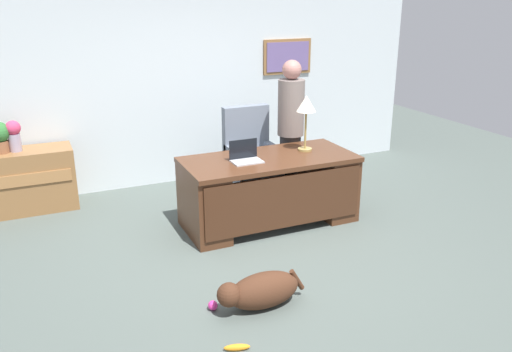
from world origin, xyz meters
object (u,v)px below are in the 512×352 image
(person_standing, at_px, (291,129))
(dog_toy_ball, at_px, (213,305))
(dog_lying, at_px, (260,291))
(vase_with_flowers, at_px, (14,134))
(desk, at_px, (270,188))
(armchair, at_px, (251,158))
(desk_lamp, at_px, (306,107))
(dog_toy_bone, at_px, (237,347))
(laptop, at_px, (245,156))
(credenza, at_px, (6,183))

(person_standing, xyz_separation_m, dog_toy_ball, (-1.74, -1.98, -0.86))
(dog_lying, height_order, vase_with_flowers, vase_with_flowers)
(desk, distance_m, armchair, 0.88)
(desk_lamp, distance_m, dog_toy_bone, 2.94)
(laptop, bearing_deg, credenza, 147.66)
(armchair, distance_m, laptop, 1.02)
(desk_lamp, bearing_deg, dog_toy_bone, -129.36)
(person_standing, bearing_deg, laptop, -145.47)
(desk, distance_m, person_standing, 0.95)
(person_standing, xyz_separation_m, laptop, (-0.85, -0.59, -0.07))
(armchair, distance_m, dog_toy_bone, 3.16)
(dog_lying, bearing_deg, armchair, 68.06)
(desk, distance_m, dog_lying, 1.73)
(desk_lamp, distance_m, dog_toy_ball, 2.55)
(dog_lying, bearing_deg, laptop, 71.14)
(dog_lying, relative_size, desk_lamp, 1.27)
(dog_lying, relative_size, laptop, 2.50)
(laptop, bearing_deg, dog_lying, -108.86)
(armchair, xyz_separation_m, dog_toy_bone, (-1.34, -2.82, -0.48))
(desk, bearing_deg, person_standing, 46.91)
(laptop, xyz_separation_m, dog_toy_ball, (-0.89, -1.39, -0.79))
(person_standing, distance_m, dog_lying, 2.61)
(credenza, bearing_deg, laptop, -32.34)
(desk, relative_size, desk_lamp, 3.02)
(credenza, xyz_separation_m, dog_toy_ball, (1.51, -2.91, -0.33))
(desk, relative_size, armchair, 1.66)
(person_standing, bearing_deg, dog_lying, -123.08)
(vase_with_flowers, bearing_deg, dog_toy_bone, -69.06)
(person_standing, relative_size, dog_lying, 2.17)
(desk_lamp, bearing_deg, laptop, -172.92)
(desk, height_order, laptop, laptop)
(person_standing, distance_m, vase_with_flowers, 3.23)
(desk_lamp, height_order, dog_toy_ball, desk_lamp)
(desk, bearing_deg, desk_lamp, 12.56)
(desk, height_order, person_standing, person_standing)
(desk_lamp, relative_size, dog_toy_bone, 3.22)
(dog_toy_bone, bearing_deg, laptop, 65.21)
(vase_with_flowers, bearing_deg, credenza, -179.49)
(dog_toy_bone, bearing_deg, desk, 58.43)
(vase_with_flowers, bearing_deg, armchair, -13.95)
(person_standing, distance_m, desk_lamp, 0.62)
(credenza, xyz_separation_m, armchair, (2.84, -0.66, 0.13))
(desk, xyz_separation_m, person_standing, (0.56, 0.60, 0.48))
(dog_lying, height_order, dog_toy_ball, dog_lying)
(credenza, xyz_separation_m, person_standing, (3.25, -0.93, 0.53))
(armchair, xyz_separation_m, desk_lamp, (0.34, -0.76, 0.77))
(dog_toy_bone, bearing_deg, credenza, 113.26)
(dog_lying, xyz_separation_m, vase_with_flowers, (-1.72, 3.03, 0.79))
(laptop, bearing_deg, dog_toy_bone, -114.79)
(vase_with_flowers, bearing_deg, person_standing, -16.86)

